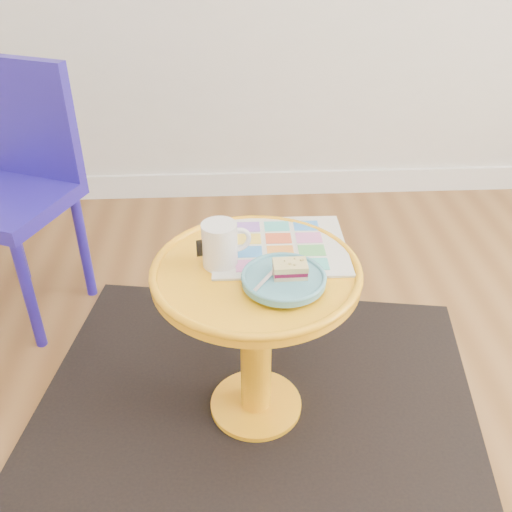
{
  "coord_description": "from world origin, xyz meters",
  "views": [
    {
      "loc": [
        -0.39,
        -0.58,
        1.32
      ],
      "look_at": [
        -0.32,
        0.59,
        0.54
      ],
      "focal_mm": 40.0,
      "sensor_mm": 36.0,
      "label": 1
    }
  ],
  "objects_px": {
    "mug": "(221,243)",
    "plate": "(284,279)",
    "side_table": "(256,313)",
    "chair": "(15,178)",
    "newspaper": "(279,246)"
  },
  "relations": [
    {
      "from": "newspaper",
      "to": "plate",
      "type": "xyz_separation_m",
      "value": [
        -0.01,
        -0.18,
        0.02
      ]
    },
    {
      "from": "side_table",
      "to": "newspaper",
      "type": "distance_m",
      "value": 0.19
    },
    {
      "from": "side_table",
      "to": "newspaper",
      "type": "bearing_deg",
      "value": 56.54
    },
    {
      "from": "mug",
      "to": "plate",
      "type": "relative_size",
      "value": 0.62
    },
    {
      "from": "chair",
      "to": "newspaper",
      "type": "height_order",
      "value": "chair"
    },
    {
      "from": "side_table",
      "to": "chair",
      "type": "distance_m",
      "value": 0.98
    },
    {
      "from": "side_table",
      "to": "newspaper",
      "type": "height_order",
      "value": "newspaper"
    },
    {
      "from": "side_table",
      "to": "chair",
      "type": "bearing_deg",
      "value": 142.85
    },
    {
      "from": "chair",
      "to": "plate",
      "type": "xyz_separation_m",
      "value": [
        0.83,
        -0.66,
        0.03
      ]
    },
    {
      "from": "plate",
      "to": "chair",
      "type": "bearing_deg",
      "value": 141.63
    },
    {
      "from": "chair",
      "to": "newspaper",
      "type": "xyz_separation_m",
      "value": [
        0.84,
        -0.48,
        0.01
      ]
    },
    {
      "from": "chair",
      "to": "side_table",
      "type": "bearing_deg",
      "value": -14.51
    },
    {
      "from": "chair",
      "to": "mug",
      "type": "xyz_separation_m",
      "value": [
        0.68,
        -0.55,
        0.07
      ]
    },
    {
      "from": "plate",
      "to": "side_table",
      "type": "bearing_deg",
      "value": 129.44
    },
    {
      "from": "chair",
      "to": "plate",
      "type": "distance_m",
      "value": 1.06
    }
  ]
}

